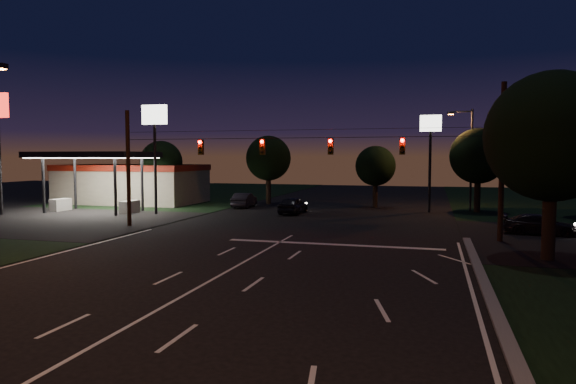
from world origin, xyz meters
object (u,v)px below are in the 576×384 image
(car_oncoming_b, at_px, (244,200))
(car_cross, at_px, (540,225))
(tree_right_near, at_px, (552,138))
(car_oncoming_a, at_px, (293,205))
(utility_pole_right, at_px, (500,242))

(car_oncoming_b, relative_size, car_cross, 0.96)
(tree_right_near, distance_m, car_oncoming_a, 23.28)
(utility_pole_right, xyz_separation_m, car_cross, (2.70, 3.38, 0.63))
(car_oncoming_a, xyz_separation_m, car_cross, (17.81, -7.30, -0.09))
(tree_right_near, bearing_deg, car_cross, 81.88)
(utility_pole_right, xyz_separation_m, car_oncoming_a, (-15.11, 10.67, 0.73))
(utility_pole_right, distance_m, car_cross, 4.37)
(tree_right_near, bearing_deg, car_oncoming_a, 137.02)
(utility_pole_right, relative_size, car_oncoming_b, 2.15)
(tree_right_near, bearing_deg, car_oncoming_b, 139.19)
(car_oncoming_b, height_order, car_cross, car_oncoming_b)
(tree_right_near, height_order, car_oncoming_a, tree_right_near)
(tree_right_near, relative_size, car_cross, 2.01)
(car_oncoming_b, xyz_separation_m, car_cross, (23.70, -11.24, -0.06))
(utility_pole_right, relative_size, tree_right_near, 1.03)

